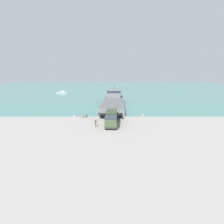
# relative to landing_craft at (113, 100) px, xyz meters

# --- Properties ---
(ground_plane) EXTENTS (240.00, 240.00, 0.00)m
(ground_plane) POSITION_rel_landing_craft_xyz_m (-0.82, -20.98, -1.71)
(ground_plane) COLOR gray
(water_surface) EXTENTS (240.00, 180.00, 0.01)m
(water_surface) POSITION_rel_landing_craft_xyz_m (-0.82, 73.62, -1.71)
(water_surface) COLOR #477F7A
(water_surface) RESTS_ON ground_plane
(landing_craft) EXTENTS (8.39, 32.59, 7.26)m
(landing_craft) POSITION_rel_landing_craft_xyz_m (0.00, 0.00, 0.00)
(landing_craft) COLOR slate
(landing_craft) RESTS_ON ground_plane
(military_truck) EXTENTS (2.71, 7.26, 2.99)m
(military_truck) POSITION_rel_landing_craft_xyz_m (-0.65, -24.19, -0.13)
(military_truck) COLOR #3D4C33
(military_truck) RESTS_ON ground_plane
(soldier_on_ramp) EXTENTS (0.43, 0.50, 1.69)m
(soldier_on_ramp) POSITION_rel_landing_craft_xyz_m (-3.94, -25.20, -0.74)
(soldier_on_ramp) COLOR #6B664C
(soldier_on_ramp) RESTS_ON ground_plane
(moored_boat_a) EXTENTS (5.90, 4.50, 1.44)m
(moored_boat_a) POSITION_rel_landing_craft_xyz_m (-28.64, 37.20, -1.24)
(moored_boat_a) COLOR #B7BABF
(moored_boat_a) RESTS_ON ground_plane
(mooring_bollard) EXTENTS (0.33, 0.33, 0.77)m
(mooring_bollard) POSITION_rel_landing_craft_xyz_m (-7.05, -17.08, -1.30)
(mooring_bollard) COLOR #333338
(mooring_bollard) RESTS_ON ground_plane
(shoreline_rock_a) EXTENTS (0.94, 0.94, 0.94)m
(shoreline_rock_a) POSITION_rel_landing_craft_xyz_m (-10.10, -16.67, -1.71)
(shoreline_rock_a) COLOR gray
(shoreline_rock_a) RESTS_ON ground_plane
(shoreline_rock_b) EXTENTS (1.16, 1.16, 1.16)m
(shoreline_rock_b) POSITION_rel_landing_craft_xyz_m (7.68, -15.31, -1.71)
(shoreline_rock_b) COLOR gray
(shoreline_rock_b) RESTS_ON ground_plane
(shoreline_rock_c) EXTENTS (1.19, 1.19, 1.19)m
(shoreline_rock_c) POSITION_rel_landing_craft_xyz_m (-8.03, -17.30, -1.71)
(shoreline_rock_c) COLOR #66605B
(shoreline_rock_c) RESTS_ON ground_plane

